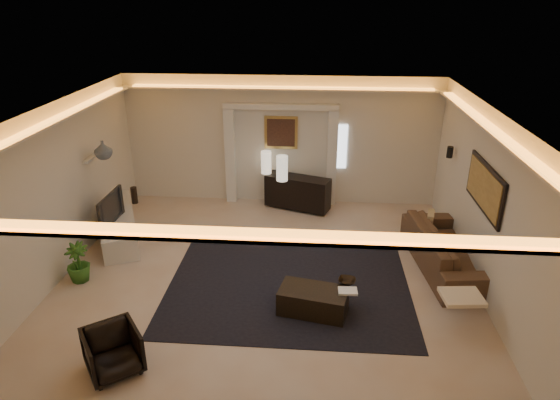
# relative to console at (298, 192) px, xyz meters

# --- Properties ---
(floor) EXTENTS (7.00, 7.00, 0.00)m
(floor) POSITION_rel_console_xyz_m (-0.41, -3.05, -0.40)
(floor) COLOR beige
(floor) RESTS_ON ground
(ceiling) EXTENTS (7.00, 7.00, 0.00)m
(ceiling) POSITION_rel_console_xyz_m (-0.41, -3.05, 2.50)
(ceiling) COLOR white
(ceiling) RESTS_ON ground
(wall_back) EXTENTS (7.00, 0.00, 7.00)m
(wall_back) POSITION_rel_console_xyz_m (-0.41, 0.45, 1.05)
(wall_back) COLOR beige
(wall_back) RESTS_ON ground
(wall_front) EXTENTS (7.00, 0.00, 7.00)m
(wall_front) POSITION_rel_console_xyz_m (-0.41, -6.55, 1.05)
(wall_front) COLOR beige
(wall_front) RESTS_ON ground
(wall_left) EXTENTS (0.00, 7.00, 7.00)m
(wall_left) POSITION_rel_console_xyz_m (-3.91, -3.05, 1.05)
(wall_left) COLOR beige
(wall_left) RESTS_ON ground
(wall_right) EXTENTS (0.00, 7.00, 7.00)m
(wall_right) POSITION_rel_console_xyz_m (3.09, -3.05, 1.05)
(wall_right) COLOR beige
(wall_right) RESTS_ON ground
(cove_soffit) EXTENTS (7.00, 7.00, 0.04)m
(cove_soffit) POSITION_rel_console_xyz_m (-0.41, -3.05, 2.22)
(cove_soffit) COLOR silver
(cove_soffit) RESTS_ON ceiling
(daylight_slit) EXTENTS (0.25, 0.03, 1.00)m
(daylight_slit) POSITION_rel_console_xyz_m (0.94, 0.43, 0.95)
(daylight_slit) COLOR white
(daylight_slit) RESTS_ON wall_back
(area_rug) EXTENTS (4.00, 3.00, 0.01)m
(area_rug) POSITION_rel_console_xyz_m (-0.01, -3.25, -0.39)
(area_rug) COLOR black
(area_rug) RESTS_ON ground
(pilaster_left) EXTENTS (0.22, 0.20, 2.20)m
(pilaster_left) POSITION_rel_console_xyz_m (-1.56, 0.35, 0.70)
(pilaster_left) COLOR silver
(pilaster_left) RESTS_ON ground
(pilaster_right) EXTENTS (0.22, 0.20, 2.20)m
(pilaster_right) POSITION_rel_console_xyz_m (0.74, 0.35, 0.70)
(pilaster_right) COLOR silver
(pilaster_right) RESTS_ON ground
(alcove_header) EXTENTS (2.52, 0.20, 0.12)m
(alcove_header) POSITION_rel_console_xyz_m (-0.41, 0.35, 1.85)
(alcove_header) COLOR silver
(alcove_header) RESTS_ON wall_back
(painting_frame) EXTENTS (0.74, 0.04, 0.74)m
(painting_frame) POSITION_rel_console_xyz_m (-0.41, 0.42, 1.25)
(painting_frame) COLOR tan
(painting_frame) RESTS_ON wall_back
(painting_canvas) EXTENTS (0.62, 0.02, 0.62)m
(painting_canvas) POSITION_rel_console_xyz_m (-0.41, 0.40, 1.25)
(painting_canvas) COLOR #4C2D1E
(painting_canvas) RESTS_ON wall_back
(art_panel_frame) EXTENTS (0.04, 1.64, 0.74)m
(art_panel_frame) POSITION_rel_console_xyz_m (3.06, -2.75, 1.30)
(art_panel_frame) COLOR black
(art_panel_frame) RESTS_ON wall_right
(art_panel_gold) EXTENTS (0.02, 1.50, 0.62)m
(art_panel_gold) POSITION_rel_console_xyz_m (3.04, -2.75, 1.30)
(art_panel_gold) COLOR tan
(art_panel_gold) RESTS_ON wall_right
(wall_sconce) EXTENTS (0.12, 0.12, 0.22)m
(wall_sconce) POSITION_rel_console_xyz_m (2.97, -0.85, 1.28)
(wall_sconce) COLOR black
(wall_sconce) RESTS_ON wall_right
(wall_niche) EXTENTS (0.10, 0.55, 0.04)m
(wall_niche) POSITION_rel_console_xyz_m (-3.85, -1.65, 1.25)
(wall_niche) COLOR silver
(wall_niche) RESTS_ON wall_left
(console) EXTENTS (1.51, 0.91, 0.72)m
(console) POSITION_rel_console_xyz_m (0.00, 0.00, 0.00)
(console) COLOR black
(console) RESTS_ON ground
(lamp_left) EXTENTS (0.29, 0.29, 0.51)m
(lamp_left) POSITION_rel_console_xyz_m (-0.72, 0.20, 0.69)
(lamp_left) COLOR beige
(lamp_left) RESTS_ON console
(lamp_right) EXTENTS (0.32, 0.32, 0.55)m
(lamp_right) POSITION_rel_console_xyz_m (-0.33, -0.23, 0.69)
(lamp_right) COLOR beige
(lamp_right) RESTS_ON console
(media_ledge) EXTENTS (1.58, 2.55, 0.47)m
(media_ledge) POSITION_rel_console_xyz_m (-3.56, -1.53, -0.18)
(media_ledge) COLOR silver
(media_ledge) RESTS_ON ground
(tv) EXTENTS (1.04, 0.15, 0.60)m
(tv) POSITION_rel_console_xyz_m (-3.56, -1.98, 0.35)
(tv) COLOR black
(tv) RESTS_ON media_ledge
(figurine) EXTENTS (0.13, 0.13, 0.35)m
(figurine) POSITION_rel_console_xyz_m (-3.37, -1.01, 0.24)
(figurine) COLOR black
(figurine) RESTS_ON media_ledge
(ginger_jar) EXTENTS (0.33, 0.33, 0.34)m
(ginger_jar) POSITION_rel_console_xyz_m (-3.56, -1.72, 1.44)
(ginger_jar) COLOR #3C4655
(ginger_jar) RESTS_ON wall_niche
(plant) EXTENTS (0.42, 0.42, 0.69)m
(plant) POSITION_rel_console_xyz_m (-3.56, -3.28, -0.05)
(plant) COLOR #2F641D
(plant) RESTS_ON ground
(sofa) EXTENTS (2.55, 1.24, 0.72)m
(sofa) POSITION_rel_console_xyz_m (2.74, -2.35, -0.04)
(sofa) COLOR #352318
(sofa) RESTS_ON ground
(throw_blanket) EXTENTS (0.61, 0.51, 0.06)m
(throw_blanket) POSITION_rel_console_xyz_m (2.52, -4.11, 0.15)
(throw_blanket) COLOR white
(throw_blanket) RESTS_ON sofa
(throw_pillow) EXTENTS (0.21, 0.40, 0.39)m
(throw_pillow) POSITION_rel_console_xyz_m (2.56, -1.65, 0.15)
(throw_pillow) COLOR tan
(throw_pillow) RESTS_ON sofa
(coffee_table) EXTENTS (1.12, 0.76, 0.38)m
(coffee_table) POSITION_rel_console_xyz_m (0.41, -3.86, -0.20)
(coffee_table) COLOR black
(coffee_table) RESTS_ON ground
(bowl) EXTENTS (0.31, 0.31, 0.07)m
(bowl) POSITION_rel_console_xyz_m (0.92, -3.62, 0.04)
(bowl) COLOR black
(bowl) RESTS_ON coffee_table
(magazine) EXTENTS (0.29, 0.21, 0.03)m
(magazine) POSITION_rel_console_xyz_m (0.92, -3.88, 0.02)
(magazine) COLOR white
(magazine) RESTS_ON coffee_table
(armchair) EXTENTS (0.93, 0.93, 0.61)m
(armchair) POSITION_rel_console_xyz_m (-2.13, -5.32, -0.09)
(armchair) COLOR #30261F
(armchair) RESTS_ON ground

